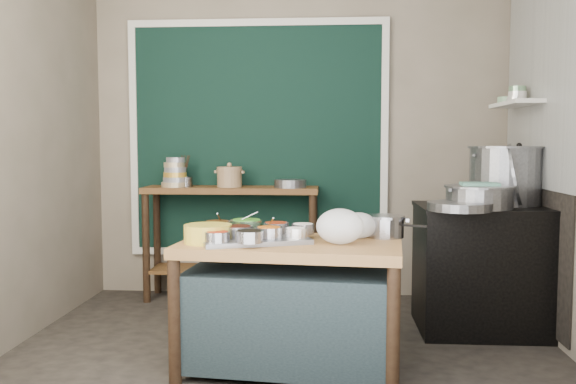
# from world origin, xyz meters

# --- Properties ---
(floor) EXTENTS (3.50, 3.00, 0.02)m
(floor) POSITION_xyz_m (0.00, 0.00, -0.01)
(floor) COLOR #302B24
(floor) RESTS_ON ground
(back_wall) EXTENTS (3.50, 0.02, 2.80)m
(back_wall) POSITION_xyz_m (0.00, 1.51, 1.40)
(back_wall) COLOR #796C5D
(back_wall) RESTS_ON floor
(left_wall) EXTENTS (0.02, 3.00, 2.80)m
(left_wall) POSITION_xyz_m (-1.76, 0.00, 1.40)
(left_wall) COLOR #796C5D
(left_wall) RESTS_ON floor
(curtain_panel) EXTENTS (2.10, 0.02, 1.90)m
(curtain_panel) POSITION_xyz_m (-0.35, 1.47, 1.35)
(curtain_panel) COLOR black
(curtain_panel) RESTS_ON back_wall
(curtain_frame) EXTENTS (2.22, 0.03, 2.02)m
(curtain_frame) POSITION_xyz_m (-0.35, 1.46, 1.35)
(curtain_frame) COLOR beige
(curtain_frame) RESTS_ON back_wall
(tile_panel) EXTENTS (0.02, 1.70, 1.70)m
(tile_panel) POSITION_xyz_m (1.74, 0.55, 1.85)
(tile_panel) COLOR #B2B2AA
(tile_panel) RESTS_ON right_wall
(soot_patch) EXTENTS (0.01, 1.30, 1.30)m
(soot_patch) POSITION_xyz_m (1.74, 0.65, 0.70)
(soot_patch) COLOR black
(soot_patch) RESTS_ON right_wall
(wall_shelf) EXTENTS (0.22, 0.70, 0.03)m
(wall_shelf) POSITION_xyz_m (1.63, 0.85, 1.60)
(wall_shelf) COLOR beige
(wall_shelf) RESTS_ON right_wall
(prep_table) EXTENTS (1.32, 0.85, 0.75)m
(prep_table) POSITION_xyz_m (0.05, -0.30, 0.38)
(prep_table) COLOR #955F36
(prep_table) RESTS_ON floor
(back_counter) EXTENTS (1.45, 0.40, 0.95)m
(back_counter) POSITION_xyz_m (-0.55, 1.28, 0.47)
(back_counter) COLOR brown
(back_counter) RESTS_ON floor
(stove_block) EXTENTS (0.90, 0.68, 0.85)m
(stove_block) POSITION_xyz_m (1.35, 0.55, 0.42)
(stove_block) COLOR black
(stove_block) RESTS_ON floor
(stove_top) EXTENTS (0.92, 0.69, 0.03)m
(stove_top) POSITION_xyz_m (1.35, 0.55, 0.86)
(stove_top) COLOR black
(stove_top) RESTS_ON stove_block
(condiment_tray) EXTENTS (0.71, 0.61, 0.03)m
(condiment_tray) POSITION_xyz_m (-0.17, -0.30, 0.76)
(condiment_tray) COLOR gray
(condiment_tray) RESTS_ON prep_table
(condiment_bowls) EXTENTS (0.67, 0.53, 0.08)m
(condiment_bowls) POSITION_xyz_m (-0.20, -0.28, 0.81)
(condiment_bowls) COLOR gray
(condiment_bowls) RESTS_ON condiment_tray
(yellow_basin) EXTENTS (0.33, 0.33, 0.10)m
(yellow_basin) POSITION_xyz_m (-0.41, -0.38, 0.80)
(yellow_basin) COLOR gold
(yellow_basin) RESTS_ON prep_table
(saucepan) EXTENTS (0.31, 0.31, 0.13)m
(saucepan) POSITION_xyz_m (0.60, -0.09, 0.82)
(saucepan) COLOR gray
(saucepan) RESTS_ON prep_table
(plastic_bag_a) EXTENTS (0.32, 0.30, 0.20)m
(plastic_bag_a) POSITION_xyz_m (0.33, -0.37, 0.85)
(plastic_bag_a) COLOR white
(plastic_bag_a) RESTS_ON prep_table
(plastic_bag_b) EXTENTS (0.24, 0.22, 0.15)m
(plastic_bag_b) POSITION_xyz_m (0.45, -0.15, 0.83)
(plastic_bag_b) COLOR white
(plastic_bag_b) RESTS_ON prep_table
(bowl_stack) EXTENTS (0.22, 0.22, 0.25)m
(bowl_stack) POSITION_xyz_m (-1.02, 1.24, 1.06)
(bowl_stack) COLOR tan
(bowl_stack) RESTS_ON back_counter
(utensil_cup) EXTENTS (0.18, 0.18, 0.08)m
(utensil_cup) POSITION_xyz_m (-0.94, 1.26, 0.99)
(utensil_cup) COLOR gray
(utensil_cup) RESTS_ON back_counter
(ceramic_crock) EXTENTS (0.27, 0.27, 0.15)m
(ceramic_crock) POSITION_xyz_m (-0.56, 1.25, 1.02)
(ceramic_crock) COLOR #8F6F4E
(ceramic_crock) RESTS_ON back_counter
(wide_bowl) EXTENTS (0.34, 0.34, 0.07)m
(wide_bowl) POSITION_xyz_m (-0.05, 1.22, 0.98)
(wide_bowl) COLOR gray
(wide_bowl) RESTS_ON back_counter
(stock_pot) EXTENTS (0.68, 0.68, 0.41)m
(stock_pot) POSITION_xyz_m (1.51, 0.65, 1.09)
(stock_pot) COLOR gray
(stock_pot) RESTS_ON stove_top
(pot_lid) EXTENTS (0.24, 0.45, 0.43)m
(pot_lid) POSITION_xyz_m (1.53, 0.50, 1.09)
(pot_lid) COLOR gray
(pot_lid) RESTS_ON stove_top
(steamer) EXTENTS (0.62, 0.62, 0.15)m
(steamer) POSITION_xyz_m (1.27, 0.38, 0.96)
(steamer) COLOR gray
(steamer) RESTS_ON stove_top
(green_cloth) EXTENTS (0.25, 0.20, 0.02)m
(green_cloth) POSITION_xyz_m (1.27, 0.38, 1.04)
(green_cloth) COLOR slate
(green_cloth) RESTS_ON steamer
(shallow_pan) EXTENTS (0.52, 0.52, 0.05)m
(shallow_pan) POSITION_xyz_m (1.11, 0.22, 0.91)
(shallow_pan) COLOR gray
(shallow_pan) RESTS_ON stove_top
(shelf_bowl_stack) EXTENTS (0.14, 0.14, 0.11)m
(shelf_bowl_stack) POSITION_xyz_m (1.63, 0.85, 1.67)
(shelf_bowl_stack) COLOR silver
(shelf_bowl_stack) RESTS_ON wall_shelf
(shelf_bowl_green) EXTENTS (0.17, 0.17, 0.05)m
(shelf_bowl_green) POSITION_xyz_m (1.63, 1.08, 1.64)
(shelf_bowl_green) COLOR gray
(shelf_bowl_green) RESTS_ON wall_shelf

